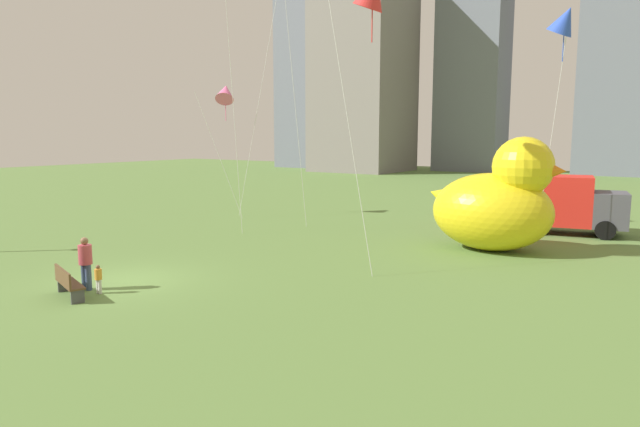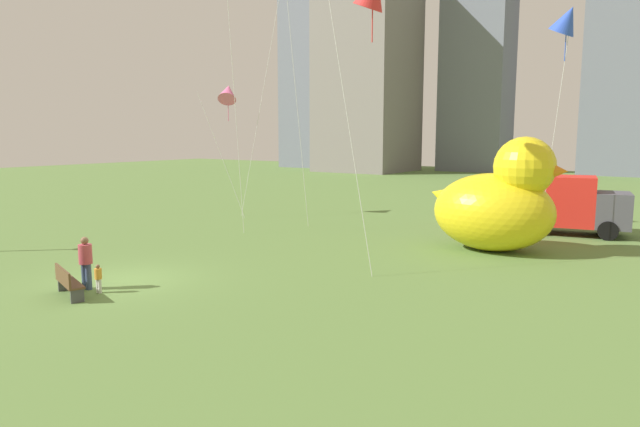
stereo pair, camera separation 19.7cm
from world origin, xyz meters
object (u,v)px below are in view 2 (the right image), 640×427
park_bench (67,281)px  kite_pink (228,93)px  kite_blue (567,20)px  giant_inflatable_duck (498,203)px  box_truck (564,205)px  person_child (98,277)px  person_adult (86,260)px

park_bench → kite_pink: 19.24m
kite_blue → giant_inflatable_duck: bearing=-121.8°
park_bench → box_truck: size_ratio=0.31×
box_truck → park_bench: bearing=-116.6°
box_truck → kite_blue: (0.26, -3.21, 8.19)m
person_child → kite_pink: 18.78m
park_bench → box_truck: box_truck is taller
person_adult → kite_pink: kite_pink is taller
person_adult → kite_blue: kite_blue is taller
person_adult → kite_pink: size_ratio=0.21×
park_bench → giant_inflatable_duck: size_ratio=0.31×
park_bench → kite_blue: (10.30, 16.82, 9.14)m
park_bench → person_adult: (-0.30, 0.83, 0.45)m
person_adult → kite_blue: 21.06m
giant_inflatable_duck → box_truck: 6.18m
person_child → kite_pink: kite_pink is taller
person_adult → kite_pink: 18.27m
box_truck → giant_inflatable_duck: bearing=-103.7°
park_bench → kite_blue: 21.74m
person_child → kite_blue: kite_blue is taller
person_child → box_truck: bearing=63.4°
giant_inflatable_duck → kite_pink: size_ratio=0.71×
park_bench → giant_inflatable_duck: 16.54m
box_truck → kite_pink: bearing=-167.4°
giant_inflatable_duck → kite_blue: bearing=58.2°
giant_inflatable_duck → box_truck: size_ratio=1.00×
box_truck → kite_pink: 19.77m
person_adult → box_truck: box_truck is taller
giant_inflatable_duck → park_bench: bearing=-121.4°
park_bench → box_truck: (10.04, 20.02, 0.96)m
person_adult → person_child: (0.69, -0.05, -0.43)m
kite_blue → box_truck: bearing=94.6°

